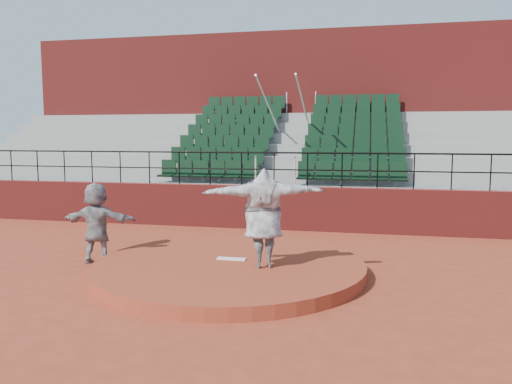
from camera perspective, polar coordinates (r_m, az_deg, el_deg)
ground at (r=10.36m, az=-3.03°, el=-9.26°), size 90.00×90.00×0.00m
pitchers_mound at (r=10.32m, az=-3.03°, el=-8.59°), size 5.50×5.50×0.25m
pitching_rubber at (r=10.43m, az=-2.81°, el=-7.64°), size 0.60×0.15×0.03m
boundary_wall at (r=15.00m, az=2.06°, el=-1.80°), size 24.00×0.30×1.30m
wall_railing at (r=14.87m, az=2.08°, el=3.47°), size 24.04×0.05×1.03m
seating_deck at (r=18.49m, az=4.12°, el=2.22°), size 24.00×5.97×4.63m
press_box_facade at (r=22.38m, az=5.65°, el=8.34°), size 24.00×3.00×7.10m
pitcher at (r=9.66m, az=0.85°, el=-3.01°), size 2.45×1.43×1.93m
fielder at (r=11.54m, az=-17.72°, el=-3.37°), size 1.69×0.66×1.79m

